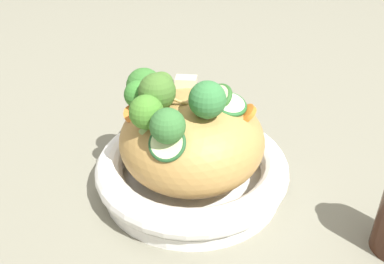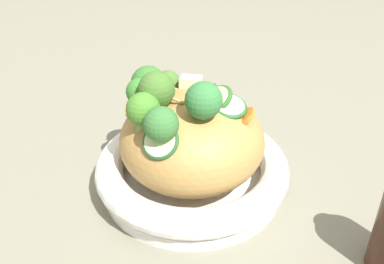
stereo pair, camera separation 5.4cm
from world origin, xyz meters
name	(u,v)px [view 1 (the left image)]	position (x,y,z in m)	size (l,w,h in m)	color
ground_plane	(192,186)	(0.00, 0.00, 0.00)	(3.00, 3.00, 0.00)	slate
serving_bowl	(192,170)	(0.00, 0.00, 0.03)	(0.26, 0.26, 0.05)	white
noodle_heap	(192,140)	(0.00, 0.00, 0.08)	(0.19, 0.19, 0.13)	#AB8144
broccoli_florets	(161,99)	(0.04, 0.00, 0.14)	(0.13, 0.19, 0.08)	#9BB76E
carrot_coins	(188,105)	(0.00, -0.01, 0.12)	(0.16, 0.09, 0.04)	orange
zucchini_slices	(205,108)	(-0.01, 0.01, 0.13)	(0.14, 0.13, 0.05)	beige
chicken_chunks	(170,90)	(0.02, -0.04, 0.13)	(0.08, 0.05, 0.02)	beige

